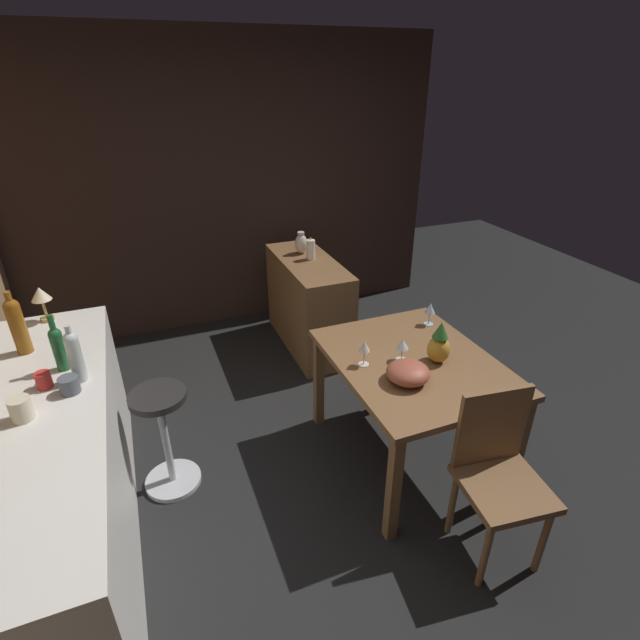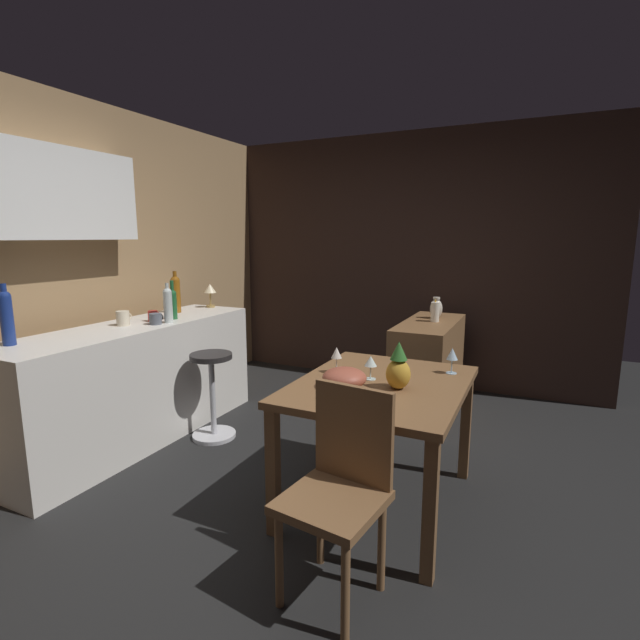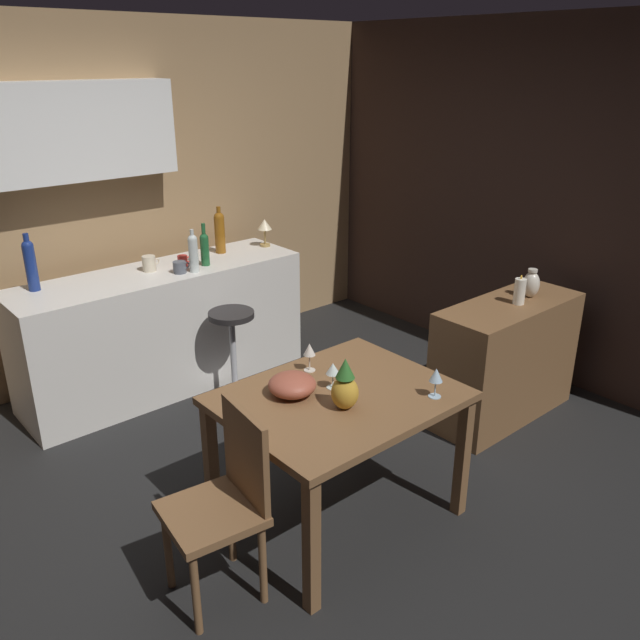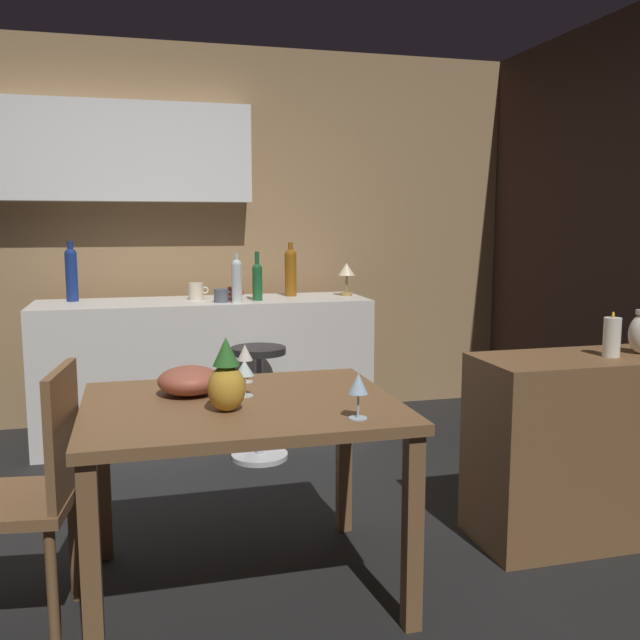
% 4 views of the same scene
% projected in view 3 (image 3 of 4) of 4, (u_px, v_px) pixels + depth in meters
% --- Properties ---
extents(ground_plane, '(9.00, 9.00, 0.00)m').
position_uv_depth(ground_plane, '(272.00, 488.00, 3.76)').
color(ground_plane, black).
extents(wall_kitchen_back, '(5.20, 0.33, 2.60)m').
position_uv_depth(wall_kitchen_back, '(85.00, 192.00, 4.65)').
color(wall_kitchen_back, '#9E7A51').
rests_on(wall_kitchen_back, ground_plane).
extents(wall_side_right, '(0.10, 4.40, 2.60)m').
position_uv_depth(wall_side_right, '(509.00, 198.00, 5.02)').
color(wall_side_right, '#33231E').
rests_on(wall_side_right, ground_plane).
extents(dining_table, '(1.14, 0.91, 0.74)m').
position_uv_depth(dining_table, '(339.00, 411.00, 3.30)').
color(dining_table, brown).
rests_on(dining_table, ground_plane).
extents(kitchen_counter, '(2.10, 0.60, 0.90)m').
position_uv_depth(kitchen_counter, '(164.00, 329.00, 4.80)').
color(kitchen_counter, silver).
rests_on(kitchen_counter, ground_plane).
extents(sideboard_cabinet, '(1.10, 0.44, 0.82)m').
position_uv_depth(sideboard_cabinet, '(505.00, 360.00, 4.40)').
color(sideboard_cabinet, brown).
rests_on(sideboard_cabinet, ground_plane).
extents(chair_near_window, '(0.45, 0.45, 0.91)m').
position_uv_depth(chair_near_window, '(225.00, 499.00, 2.87)').
color(chair_near_window, brown).
rests_on(chair_near_window, ground_plane).
extents(bar_stool, '(0.34, 0.34, 0.67)m').
position_uv_depth(bar_stool, '(233.00, 353.00, 4.62)').
color(bar_stool, '#262323').
rests_on(bar_stool, ground_plane).
extents(wine_glass_left, '(0.06, 0.06, 0.16)m').
position_uv_depth(wine_glass_left, '(309.00, 351.00, 3.47)').
color(wine_glass_left, silver).
rests_on(wine_glass_left, dining_table).
extents(wine_glass_right, '(0.07, 0.07, 0.14)m').
position_uv_depth(wine_glass_right, '(333.00, 370.00, 3.29)').
color(wine_glass_right, silver).
rests_on(wine_glass_right, dining_table).
extents(wine_glass_center, '(0.07, 0.07, 0.16)m').
position_uv_depth(wine_glass_center, '(436.00, 376.00, 3.20)').
color(wine_glass_center, silver).
rests_on(wine_glass_center, dining_table).
extents(pineapple_centerpiece, '(0.13, 0.13, 0.26)m').
position_uv_depth(pineapple_centerpiece, '(345.00, 387.00, 3.10)').
color(pineapple_centerpiece, gold).
rests_on(pineapple_centerpiece, dining_table).
extents(fruit_bowl, '(0.24, 0.24, 0.11)m').
position_uv_depth(fruit_bowl, '(292.00, 385.00, 3.24)').
color(fruit_bowl, '#9E4C38').
rests_on(fruit_bowl, dining_table).
extents(wine_bottle_clear, '(0.07, 0.07, 0.31)m').
position_uv_depth(wine_bottle_clear, '(193.00, 252.00, 4.55)').
color(wine_bottle_clear, silver).
rests_on(wine_bottle_clear, kitchen_counter).
extents(wine_bottle_amber, '(0.08, 0.08, 0.36)m').
position_uv_depth(wine_bottle_amber, '(220.00, 231.00, 4.99)').
color(wine_bottle_amber, '#8C5114').
rests_on(wine_bottle_amber, kitchen_counter).
extents(wine_bottle_cobalt, '(0.07, 0.07, 0.38)m').
position_uv_depth(wine_bottle_cobalt, '(30.00, 263.00, 4.17)').
color(wine_bottle_cobalt, navy).
rests_on(wine_bottle_cobalt, kitchen_counter).
extents(wine_bottle_green, '(0.06, 0.06, 0.31)m').
position_uv_depth(wine_bottle_green, '(205.00, 247.00, 4.70)').
color(wine_bottle_green, '#1E592D').
rests_on(wine_bottle_green, kitchen_counter).
extents(cup_red, '(0.11, 0.07, 0.08)m').
position_uv_depth(cup_red, '(183.00, 261.00, 4.70)').
color(cup_red, red).
rests_on(cup_red, kitchen_counter).
extents(cup_slate, '(0.13, 0.09, 0.08)m').
position_uv_depth(cup_slate, '(180.00, 267.00, 4.57)').
color(cup_slate, '#515660').
rests_on(cup_slate, kitchen_counter).
extents(cup_cream, '(0.13, 0.09, 0.11)m').
position_uv_depth(cup_cream, '(149.00, 263.00, 4.60)').
color(cup_cream, beige).
rests_on(cup_cream, kitchen_counter).
extents(counter_lamp, '(0.11, 0.11, 0.22)m').
position_uv_depth(counter_lamp, '(265.00, 227.00, 5.17)').
color(counter_lamp, '#A58447').
rests_on(counter_lamp, kitchen_counter).
extents(pillar_candle_tall, '(0.07, 0.07, 0.20)m').
position_uv_depth(pillar_candle_tall, '(520.00, 291.00, 4.20)').
color(pillar_candle_tall, white).
rests_on(pillar_candle_tall, sideboard_cabinet).
extents(vase_ceramic_ivory, '(0.11, 0.11, 0.19)m').
position_uv_depth(vase_ceramic_ivory, '(531.00, 284.00, 4.32)').
color(vase_ceramic_ivory, beige).
rests_on(vase_ceramic_ivory, sideboard_cabinet).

